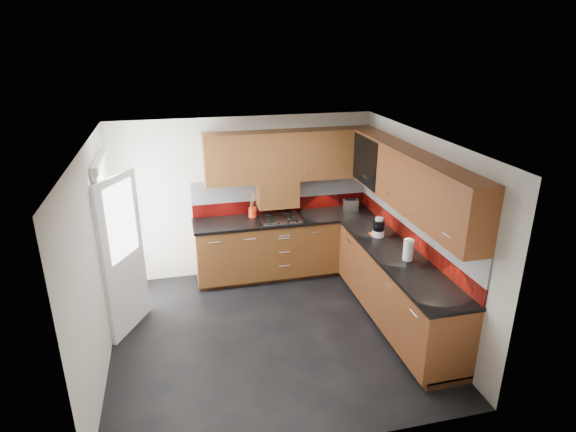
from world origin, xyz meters
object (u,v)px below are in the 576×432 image
object	(u,v)px
food_processor	(379,228)
gas_hob	(280,218)
toaster	(351,205)
utensil_pot	(252,211)

from	to	relation	value
food_processor	gas_hob	bearing A→B (deg)	140.12
toaster	food_processor	xyz separation A→B (m)	(-0.00, -1.06, 0.04)
gas_hob	utensil_pot	distance (m)	0.42
utensil_pot	toaster	size ratio (longest dim) A/B	1.63
gas_hob	toaster	size ratio (longest dim) A/B	2.26
utensil_pot	food_processor	distance (m)	1.88
utensil_pot	toaster	distance (m)	1.52
utensil_pot	food_processor	world-z (taller)	utensil_pot
utensil_pot	food_processor	bearing A→B (deg)	-36.32
toaster	food_processor	distance (m)	1.06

